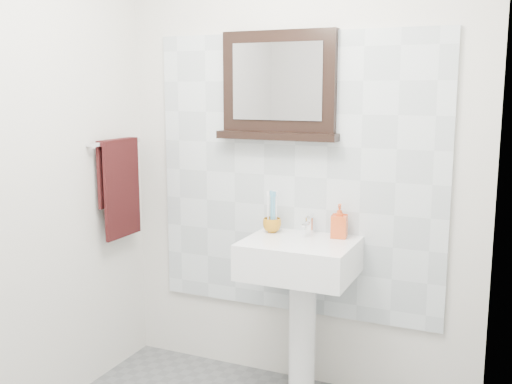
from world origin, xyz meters
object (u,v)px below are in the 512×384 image
at_px(soap_dispenser, 339,221).
at_px(framed_mirror, 278,88).
at_px(hand_towel, 119,180).
at_px(pedestal_sink, 300,275).
at_px(toothbrush_cup, 272,225).

xyz_separation_m(soap_dispenser, framed_mirror, (-0.36, 0.06, 0.67)).
relative_size(framed_mirror, hand_towel, 1.21).
relative_size(pedestal_sink, toothbrush_cup, 9.91).
height_order(pedestal_sink, framed_mirror, framed_mirror).
distance_m(toothbrush_cup, soap_dispenser, 0.36).
height_order(soap_dispenser, framed_mirror, framed_mirror).
height_order(toothbrush_cup, framed_mirror, framed_mirror).
bearing_deg(soap_dispenser, toothbrush_cup, 177.24).
relative_size(toothbrush_cup, soap_dispenser, 0.56).
relative_size(toothbrush_cup, framed_mirror, 0.15).
bearing_deg(hand_towel, toothbrush_cup, 10.53).
distance_m(framed_mirror, hand_towel, 1.02).
xyz_separation_m(soap_dispenser, hand_towel, (-1.21, -0.19, 0.16)).
bearing_deg(framed_mirror, soap_dispenser, -8.97).
height_order(toothbrush_cup, soap_dispenser, soap_dispenser).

